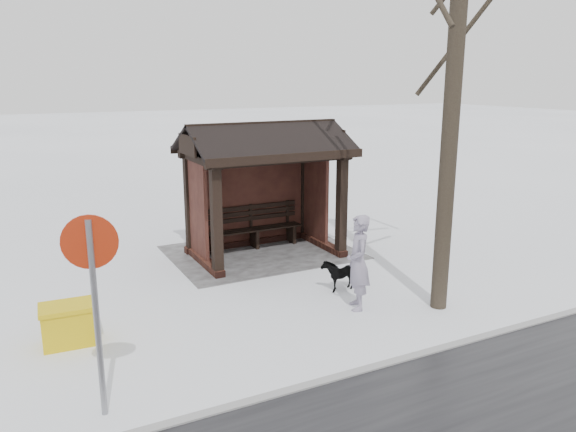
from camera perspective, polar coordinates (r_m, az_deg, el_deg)
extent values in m
plane|color=white|center=(13.16, -2.31, -3.96)|extent=(120.00, 120.00, 0.00)
cube|color=gray|center=(8.84, 13.30, -13.57)|extent=(120.00, 0.15, 0.06)
cube|color=gray|center=(13.33, -2.67, -3.70)|extent=(4.20, 3.20, 0.02)
cube|color=#331812|center=(13.92, -3.87, -2.63)|extent=(3.30, 0.22, 0.16)
cube|color=#331812|center=(13.80, 3.35, -2.78)|extent=(0.22, 2.10, 0.16)
cube|color=#331812|center=(12.61, -8.52, -4.53)|extent=(0.22, 2.10, 0.16)
cube|color=black|center=(12.79, 5.46, 0.80)|extent=(0.20, 0.20, 2.30)
cube|color=black|center=(11.49, -7.27, -0.74)|extent=(0.20, 0.20, 2.30)
cube|color=black|center=(14.30, 1.59, 2.25)|extent=(0.20, 0.20, 2.30)
cube|color=black|center=(13.16, -9.95, 1.02)|extent=(0.20, 0.20, 2.30)
cube|color=black|center=(13.64, -3.95, 2.00)|extent=(2.80, 0.08, 2.14)
cube|color=black|center=(13.79, 2.76, 2.14)|extent=(0.08, 1.17, 2.14)
cube|color=black|center=(12.59, -9.17, 0.85)|extent=(0.08, 1.17, 2.14)
cube|color=black|center=(11.84, -0.58, 5.77)|extent=(3.40, 0.20, 0.18)
cube|color=black|center=(13.46, -4.03, 6.72)|extent=(3.40, 0.20, 0.18)
cylinder|color=black|center=(9.85, 16.60, 14.75)|extent=(0.29, 0.29, 8.55)
imported|color=gray|center=(10.00, 7.14, -4.71)|extent=(0.61, 0.73, 1.72)
imported|color=black|center=(11.05, 5.34, -5.86)|extent=(0.76, 0.40, 0.62)
cube|color=gold|center=(9.48, -21.33, -10.39)|extent=(0.83, 0.58, 0.57)
cube|color=gold|center=(9.35, -21.50, -8.59)|extent=(0.87, 0.62, 0.07)
cylinder|color=gray|center=(7.10, -18.84, -10.06)|extent=(0.08, 0.08, 2.47)
cylinder|color=#A8250C|center=(6.80, -19.50, -2.50)|extent=(0.63, 0.18, 0.65)
cylinder|color=white|center=(6.82, -19.52, -2.46)|extent=(0.49, 0.15, 0.49)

